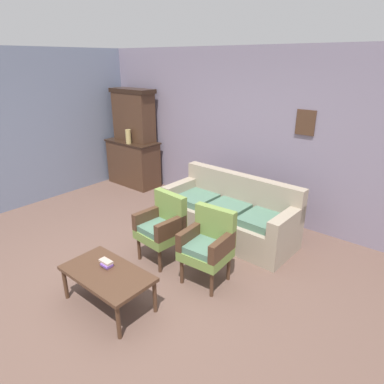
# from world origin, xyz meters

# --- Properties ---
(ground_plane) EXTENTS (7.68, 7.68, 0.00)m
(ground_plane) POSITION_xyz_m (0.00, 0.00, 0.00)
(ground_plane) COLOR brown
(wall_back_with_decor) EXTENTS (6.40, 0.09, 2.70)m
(wall_back_with_decor) POSITION_xyz_m (0.00, 2.63, 1.35)
(wall_back_with_decor) COLOR gray
(wall_back_with_decor) RESTS_ON ground
(side_cabinet) EXTENTS (1.16, 0.55, 0.93)m
(side_cabinet) POSITION_xyz_m (-2.55, 2.25, 0.47)
(side_cabinet) COLOR #472D1E
(side_cabinet) RESTS_ON ground
(cabinet_upper_hutch) EXTENTS (0.99, 0.38, 1.03)m
(cabinet_upper_hutch) POSITION_xyz_m (-2.55, 2.33, 1.45)
(cabinet_upper_hutch) COLOR #472D1E
(cabinet_upper_hutch) RESTS_ON side_cabinet
(vase_on_cabinet) EXTENTS (0.11, 0.11, 0.28)m
(vase_on_cabinet) POSITION_xyz_m (-2.43, 2.06, 1.07)
(vase_on_cabinet) COLOR tan
(vase_on_cabinet) RESTS_ON side_cabinet
(floral_couch) EXTENTS (2.01, 0.84, 0.90)m
(floral_couch) POSITION_xyz_m (0.28, 1.65, 0.33)
(floral_couch) COLOR gray
(floral_couch) RESTS_ON ground
(armchair_by_doorway) EXTENTS (0.56, 0.53, 0.90)m
(armchair_by_doorway) POSITION_xyz_m (-0.04, 0.55, 0.50)
(armchair_by_doorway) COLOR olive
(armchair_by_doorway) RESTS_ON ground
(armchair_row_middle) EXTENTS (0.55, 0.53, 0.90)m
(armchair_row_middle) POSITION_xyz_m (0.70, 0.56, 0.50)
(armchair_row_middle) COLOR olive
(armchair_row_middle) RESTS_ON ground
(coffee_table) EXTENTS (1.00, 0.56, 0.42)m
(coffee_table) POSITION_xyz_m (0.16, -0.49, 0.38)
(coffee_table) COLOR #472D1E
(coffee_table) RESTS_ON ground
(book_stack_on_table) EXTENTS (0.16, 0.09, 0.07)m
(book_stack_on_table) POSITION_xyz_m (0.08, -0.43, 0.46)
(book_stack_on_table) COLOR #8A5A6B
(book_stack_on_table) RESTS_ON coffee_table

